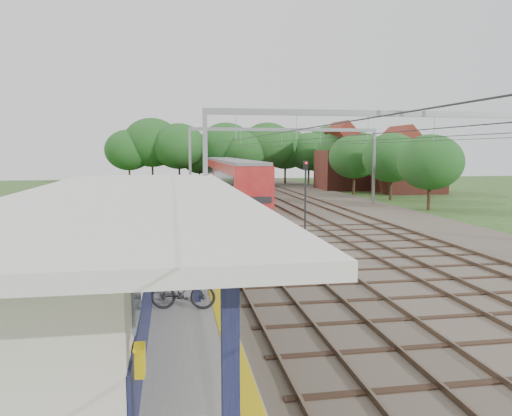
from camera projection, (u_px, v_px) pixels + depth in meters
ground at (491, 387)px, 10.57m from camera, size 160.00×160.00×0.00m
ballast_bed at (304, 211)px, 40.61m from camera, size 18.00×90.00×0.10m
platform at (154, 255)px, 23.02m from camera, size 5.00×52.00×0.35m
yellow_stripe at (202, 250)px, 23.38m from camera, size 0.45×52.00×0.01m
station_building at (100, 244)px, 15.72m from camera, size 3.41×18.00×3.40m
canopy at (132, 196)px, 14.74m from camera, size 6.40×20.00×3.44m
rail_tracks at (274, 211)px, 40.19m from camera, size 11.80×88.00×0.15m
catenary_system at (314, 143)px, 35.26m from camera, size 17.22×88.00×7.00m
tree_band at (250, 151)px, 66.59m from camera, size 31.72×30.88×8.82m
house_near at (409, 168)px, 58.76m from camera, size 7.00×6.12×7.89m
house_far at (350, 164)px, 63.78m from camera, size 8.00×6.12×8.66m
person at (181, 234)px, 22.65m from camera, size 0.70×0.56×1.69m
bicycle at (183, 290)px, 14.59m from camera, size 1.98×0.90×1.15m
train at (227, 175)px, 55.74m from camera, size 3.05×37.92×3.99m
signal_post at (305, 188)px, 30.06m from camera, size 0.33×0.29×4.36m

